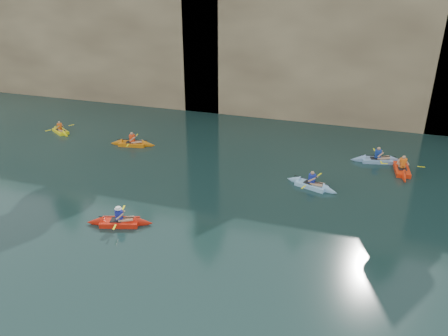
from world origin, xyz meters
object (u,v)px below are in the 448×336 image
(kayaker_ltblue_near, at_px, (311,185))
(kayaker_orange, at_px, (133,144))
(main_kayaker, at_px, (120,222))
(kayaker_red_far, at_px, (402,169))

(kayaker_ltblue_near, bearing_deg, kayaker_orange, -172.28)
(main_kayaker, bearing_deg, kayaker_red_far, 22.11)
(kayaker_orange, relative_size, kayaker_red_far, 0.92)
(main_kayaker, bearing_deg, kayaker_ltblue_near, 22.92)
(main_kayaker, distance_m, kayaker_red_far, 16.81)
(kayaker_orange, xyz_separation_m, kayaker_ltblue_near, (12.59, -2.54, 0.00))
(kayaker_orange, height_order, kayaker_ltblue_near, kayaker_ltblue_near)
(kayaker_orange, distance_m, kayaker_ltblue_near, 12.84)
(main_kayaker, xyz_separation_m, kayaker_orange, (-4.37, 9.29, -0.01))
(main_kayaker, xyz_separation_m, kayaker_ltblue_near, (8.22, 6.75, -0.01))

